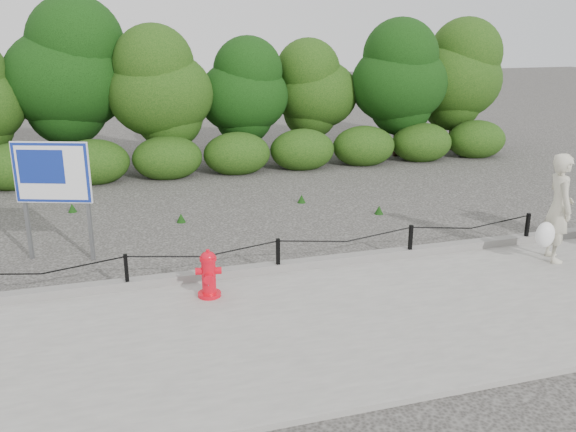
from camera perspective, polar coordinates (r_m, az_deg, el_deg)
The scene contains 8 objects.
ground at distance 10.51m, azimuth -0.93°, elevation -5.64°, with size 90.00×90.00×0.00m, color #2D2B28.
sidewalk at distance 8.77m, azimuth 2.74°, elevation -10.29°, with size 14.00×4.00×0.08m, color gray.
curb at distance 10.49m, azimuth -1.01°, elevation -4.78°, with size 14.00×0.22×0.14m, color slate.
chain_barrier at distance 10.34m, azimuth -0.94°, elevation -3.31°, with size 10.06×0.06×0.60m.
treeline at distance 18.58m, azimuth -7.82°, elevation 12.25°, with size 20.33×3.71×4.83m.
fire_hydrant at distance 9.50m, azimuth -7.44°, elevation -5.43°, with size 0.42×0.44×0.77m.
pedestrian at distance 11.71m, azimuth 23.95°, elevation 0.57°, with size 0.86×0.82×1.94m.
advertising_sign at distance 11.52m, azimuth -21.20°, elevation 3.34°, with size 1.30×0.53×2.19m.
Camera 1 is at (-2.65, -9.30, 4.11)m, focal length 38.00 mm.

